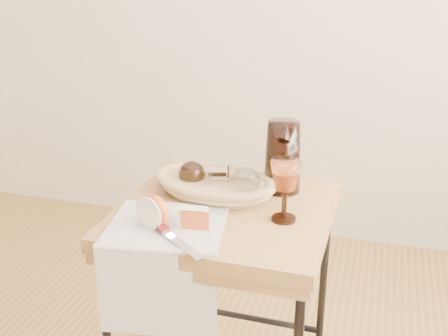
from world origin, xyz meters
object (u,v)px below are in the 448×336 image
(goblet_lying_a, at_px, (208,174))
(tea_towel, at_px, (167,225))
(bread_basket, at_px, (215,186))
(side_table, at_px, (226,316))
(pitcher, at_px, (283,156))
(apple_half, at_px, (155,210))
(wine_goblet, at_px, (285,191))
(table_knife, at_px, (170,234))
(goblet_lying_b, at_px, (230,181))

(goblet_lying_a, bearing_deg, tea_towel, 67.11)
(bread_basket, bearing_deg, side_table, -45.45)
(side_table, bearing_deg, bread_basket, 125.69)
(pitcher, xyz_separation_m, apple_half, (-0.26, -0.33, -0.06))
(apple_half, bearing_deg, bread_basket, 92.44)
(apple_half, bearing_deg, side_table, 72.67)
(wine_goblet, height_order, table_knife, wine_goblet)
(side_table, bearing_deg, pitcher, 51.34)
(bread_basket, distance_m, wine_goblet, 0.25)
(bread_basket, bearing_deg, goblet_lying_b, -12.94)
(tea_towel, height_order, goblet_lying_a, goblet_lying_a)
(apple_half, relative_size, table_knife, 0.37)
(goblet_lying_a, bearing_deg, apple_half, 62.14)
(side_table, height_order, table_knife, table_knife)
(pitcher, bearing_deg, apple_half, -114.28)
(bread_basket, relative_size, apple_half, 3.52)
(pitcher, relative_size, wine_goblet, 1.51)
(tea_towel, height_order, wine_goblet, wine_goblet)
(goblet_lying_b, xyz_separation_m, wine_goblet, (0.17, -0.09, 0.03))
(tea_towel, xyz_separation_m, table_knife, (0.04, -0.07, 0.01))
(wine_goblet, distance_m, table_knife, 0.31)
(bread_basket, xyz_separation_m, table_knife, (-0.02, -0.30, -0.01))
(side_table, distance_m, wine_goblet, 0.47)
(side_table, height_order, goblet_lying_b, goblet_lying_b)
(bread_basket, bearing_deg, tea_towel, -95.16)
(bread_basket, relative_size, goblet_lying_a, 2.51)
(bread_basket, bearing_deg, table_knife, -85.27)
(goblet_lying_a, bearing_deg, bread_basket, 137.39)
(tea_towel, relative_size, bread_basket, 0.91)
(tea_towel, bearing_deg, apple_half, -159.02)
(side_table, distance_m, goblet_lying_a, 0.43)
(apple_half, distance_m, table_knife, 0.09)
(tea_towel, bearing_deg, table_knife, -70.39)
(pitcher, height_order, table_knife, pitcher)
(goblet_lying_a, relative_size, goblet_lying_b, 0.94)
(side_table, distance_m, apple_half, 0.46)
(tea_towel, relative_size, table_knife, 1.18)
(side_table, xyz_separation_m, bread_basket, (-0.05, 0.07, 0.39))
(bread_basket, relative_size, table_knife, 1.31)
(side_table, xyz_separation_m, wine_goblet, (0.17, -0.04, 0.44))
(bread_basket, height_order, pitcher, pitcher)
(table_knife, bearing_deg, goblet_lying_a, 128.56)
(tea_towel, bearing_deg, goblet_lying_b, 54.48)
(wine_goblet, relative_size, apple_half, 1.81)
(pitcher, distance_m, wine_goblet, 0.20)
(goblet_lying_a, relative_size, table_knife, 0.52)
(goblet_lying_a, xyz_separation_m, table_knife, (0.01, -0.31, -0.04))
(bread_basket, bearing_deg, goblet_lying_a, 162.30)
(bread_basket, distance_m, pitcher, 0.21)
(tea_towel, relative_size, pitcher, 1.17)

